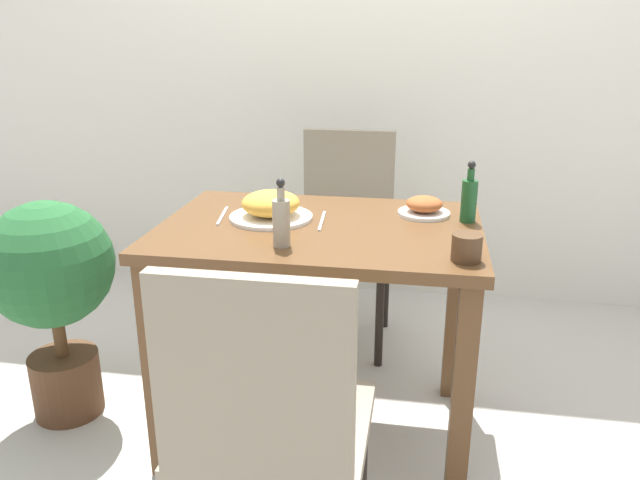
# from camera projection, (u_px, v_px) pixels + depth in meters

# --- Properties ---
(ground_plane) EXTENTS (16.00, 16.00, 0.00)m
(ground_plane) POSITION_uv_depth(u_px,v_px,m) (320.00, 428.00, 2.20)
(ground_plane) COLOR #B7B2A8
(wall_back) EXTENTS (8.00, 0.05, 2.60)m
(wall_back) POSITION_uv_depth(u_px,v_px,m) (365.00, 35.00, 2.97)
(wall_back) COLOR silver
(wall_back) RESTS_ON ground_plane
(dining_table) EXTENTS (1.00, 0.70, 0.75)m
(dining_table) POSITION_uv_depth(u_px,v_px,m) (320.00, 263.00, 2.00)
(dining_table) COLOR brown
(dining_table) RESTS_ON ground_plane
(chair_near) EXTENTS (0.42, 0.42, 0.92)m
(chair_near) POSITION_uv_depth(u_px,v_px,m) (269.00, 424.00, 1.35)
(chair_near) COLOR gray
(chair_near) RESTS_ON ground_plane
(chair_far) EXTENTS (0.42, 0.42, 0.92)m
(chair_far) POSITION_uv_depth(u_px,v_px,m) (345.00, 225.00, 2.71)
(chair_far) COLOR gray
(chair_far) RESTS_ON ground_plane
(food_plate) EXTENTS (0.27, 0.27, 0.09)m
(food_plate) POSITION_uv_depth(u_px,v_px,m) (271.00, 207.00, 2.00)
(food_plate) COLOR white
(food_plate) RESTS_ON dining_table
(side_plate) EXTENTS (0.17, 0.17, 0.06)m
(side_plate) POSITION_uv_depth(u_px,v_px,m) (424.00, 207.00, 2.05)
(side_plate) COLOR white
(side_plate) RESTS_ON dining_table
(drink_cup) EXTENTS (0.08, 0.08, 0.07)m
(drink_cup) POSITION_uv_depth(u_px,v_px,m) (467.00, 248.00, 1.65)
(drink_cup) COLOR #4C331E
(drink_cup) RESTS_ON dining_table
(sauce_bottle) EXTENTS (0.05, 0.05, 0.20)m
(sauce_bottle) POSITION_uv_depth(u_px,v_px,m) (281.00, 220.00, 1.74)
(sauce_bottle) COLOR gray
(sauce_bottle) RESTS_ON dining_table
(condiment_bottle) EXTENTS (0.05, 0.05, 0.20)m
(condiment_bottle) POSITION_uv_depth(u_px,v_px,m) (469.00, 198.00, 1.96)
(condiment_bottle) COLOR #194C23
(condiment_bottle) RESTS_ON dining_table
(fork_utensil) EXTENTS (0.04, 0.20, 0.00)m
(fork_utensil) POSITION_uv_depth(u_px,v_px,m) (222.00, 216.00, 2.04)
(fork_utensil) COLOR silver
(fork_utensil) RESTS_ON dining_table
(spoon_utensil) EXTENTS (0.02, 0.20, 0.00)m
(spoon_utensil) POSITION_uv_depth(u_px,v_px,m) (321.00, 221.00, 1.99)
(spoon_utensil) COLOR silver
(spoon_utensil) RESTS_ON dining_table
(potted_plant_left) EXTENTS (0.43, 0.43, 0.80)m
(potted_plant_left) POSITION_uv_depth(u_px,v_px,m) (51.00, 282.00, 2.13)
(potted_plant_left) COLOR #51331E
(potted_plant_left) RESTS_ON ground_plane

